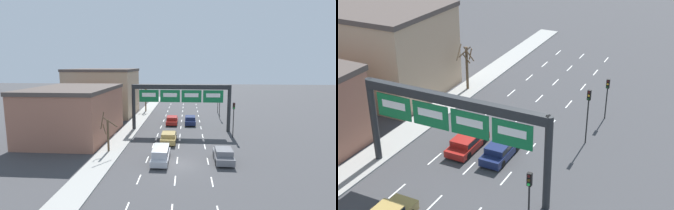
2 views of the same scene
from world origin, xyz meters
The scene contains 16 objects.
ground_plane centered at (0.00, 0.00, 0.00)m, with size 220.00×220.00×0.00m, color #3D3D3F.
sidewalk_left centered at (-8.00, 0.00, 0.07)m, with size 2.80×110.00×0.15m.
lane_dashes centered at (0.00, 13.50, 0.01)m, with size 6.72×67.00×0.01m.
sign_gantry centered at (0.00, 13.89, 5.54)m, with size 15.35×0.70×7.23m.
building_near centered at (-15.00, 9.30, 3.59)m, with size 10.61×14.48×7.15m.
building_far centered at (-16.11, 25.90, 4.70)m, with size 12.88×11.30×9.39m.
car_red centered at (-1.60, 18.45, 0.73)m, with size 1.94×4.61×1.36m.
suv_silver centered at (-1.76, 0.54, 0.89)m, with size 1.80×4.82×1.58m.
car_grey centered at (4.93, 0.96, 0.79)m, with size 1.93×4.10×1.49m.
car_gold centered at (-1.40, 7.51, 0.75)m, with size 1.98×4.42×1.39m.
car_navy centered at (1.56, 18.51, 0.77)m, with size 1.85×4.52×1.44m.
traffic_light_near_gantry centered at (7.52, 10.48, 3.57)m, with size 0.30×0.35×5.03m.
traffic_light_mid_block centered at (7.20, 23.99, 3.60)m, with size 0.30×0.35×5.08m.
traffic_light_far_end centered at (7.50, 29.42, 2.95)m, with size 0.30×0.35×4.11m.
tree_bare_closest centered at (-8.27, 3.00, 2.40)m, with size 1.93×1.92×4.61m.
tree_bare_second centered at (-8.06, 29.72, 3.00)m, with size 1.95×2.12×5.13m.
Camera 1 is at (1.03, -26.17, 10.39)m, focal length 28.00 mm.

